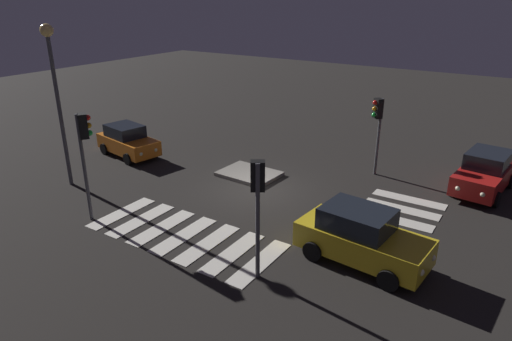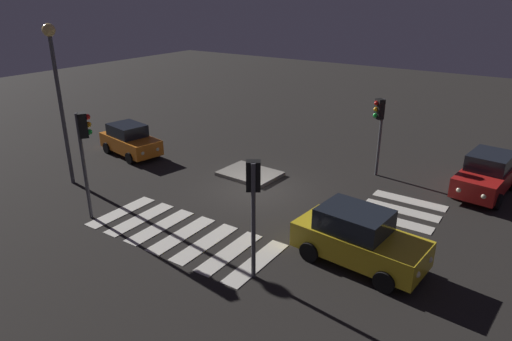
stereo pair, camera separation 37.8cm
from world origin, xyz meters
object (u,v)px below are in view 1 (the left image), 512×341
object	(u,v)px
car_red	(485,173)
car_orange	(128,141)
traffic_island	(249,174)
car_yellow	(361,237)
traffic_light_east	(258,191)
traffic_light_north	(378,118)
street_lamp	(54,79)
traffic_light_south	(84,141)

from	to	relation	value
car_red	car_orange	distance (m)	18.48
traffic_island	car_yellow	world-z (taller)	car_yellow
traffic_light_east	traffic_light_north	world-z (taller)	traffic_light_east
car_red	traffic_island	bearing A→B (deg)	-60.61
street_lamp	traffic_light_north	bearing A→B (deg)	37.77
traffic_light_east	street_lamp	world-z (taller)	street_lamp
traffic_light_south	street_lamp	world-z (taller)	street_lamp
car_yellow	car_orange	distance (m)	15.37
car_red	street_lamp	size ratio (longest dim) A/B	0.60
traffic_light_east	traffic_light_south	size ratio (longest dim) A/B	0.90
car_red	traffic_light_east	bearing A→B (deg)	-18.00
car_yellow	traffic_light_north	world-z (taller)	traffic_light_north
car_red	car_yellow	distance (m)	9.16
car_orange	street_lamp	distance (m)	6.17
traffic_island	traffic_light_east	size ratio (longest dim) A/B	0.75
traffic_island	car_orange	xyz separation A→B (m)	(-7.45, -1.19, 0.77)
car_orange	traffic_light_north	distance (m)	13.66
car_orange	traffic_island	bearing A→B (deg)	19.55
traffic_island	street_lamp	bearing A→B (deg)	-139.78
car_yellow	traffic_light_south	xyz separation A→B (m)	(-10.26, -2.87, 2.39)
car_yellow	car_orange	world-z (taller)	car_yellow
traffic_island	street_lamp	size ratio (longest dim) A/B	0.40
traffic_light_north	traffic_light_south	world-z (taller)	traffic_light_south
traffic_light_east	street_lamp	xyz separation A→B (m)	(-11.66, 1.41, 2.08)
street_lamp	traffic_light_south	bearing A→B (deg)	-23.81
traffic_island	traffic_light_south	xyz separation A→B (m)	(-2.70, -7.34, 3.26)
traffic_light_south	street_lamp	bearing A→B (deg)	99.95
car_orange	street_lamp	xyz separation A→B (m)	(0.82, -4.41, 4.23)
car_orange	traffic_light_north	bearing A→B (deg)	31.01
traffic_island	traffic_light_north	world-z (taller)	traffic_light_north
car_red	car_orange	bearing A→B (deg)	-66.18
car_yellow	traffic_island	bearing A→B (deg)	154.60
traffic_island	car_yellow	xyz separation A→B (m)	(7.56, -4.48, 0.86)
car_orange	traffic_light_south	xyz separation A→B (m)	(4.75, -6.15, 2.49)
street_lamp	car_red	bearing A→B (deg)	30.49
car_orange	street_lamp	bearing A→B (deg)	-69.01
car_red	traffic_light_east	size ratio (longest dim) A/B	1.13
car_red	traffic_light_south	size ratio (longest dim) A/B	1.02
traffic_island	traffic_light_north	distance (m)	6.91
traffic_light_north	traffic_island	bearing A→B (deg)	-17.26
traffic_light_north	street_lamp	xyz separation A→B (m)	(-11.81, -9.15, 2.11)
traffic_island	car_orange	distance (m)	7.59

